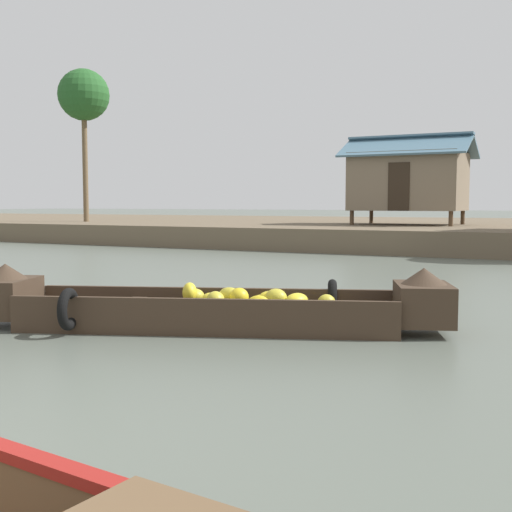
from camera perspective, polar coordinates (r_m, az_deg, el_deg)
name	(u,v)px	position (r m, az deg, el deg)	size (l,w,h in m)	color
ground_plane	(319,290)	(12.13, 5.55, -2.97)	(300.00, 300.00, 0.00)	#596056
riverbank_strip	(471,231)	(29.82, 18.41, 2.07)	(160.00, 20.00, 0.78)	brown
banana_boat	(211,307)	(8.32, -3.96, -4.53)	(6.00, 3.02, 0.81)	#3D2D21
stilt_house_left	(409,180)	(26.20, 13.31, 6.54)	(4.85, 3.49, 3.51)	#4C3826
palm_tree_near	(84,96)	(31.28, -14.96, 13.44)	(2.33, 2.33, 6.93)	brown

